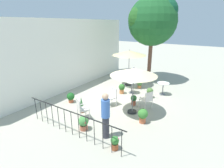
% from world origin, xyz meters
% --- Properties ---
extents(ground_plane, '(60.00, 60.00, 0.00)m').
position_xyz_m(ground_plane, '(0.00, 0.00, 0.00)').
color(ground_plane, '#A8A593').
extents(villa_facade, '(11.72, 0.30, 4.33)m').
position_xyz_m(villa_facade, '(0.00, 3.80, 2.17)').
color(villa_facade, white).
rests_on(villa_facade, ground).
extents(terrace_railing, '(0.03, 4.71, 1.01)m').
position_xyz_m(terrace_railing, '(-3.67, 0.00, 0.68)').
color(terrace_railing, black).
rests_on(terrace_railing, ground).
extents(shade_tree, '(3.47, 3.31, 5.85)m').
position_xyz_m(shade_tree, '(4.55, 0.24, 4.21)').
color(shade_tree, brown).
rests_on(shade_tree, ground).
extents(patio_umbrella_0, '(2.25, 2.25, 2.45)m').
position_xyz_m(patio_umbrella_0, '(2.66, 0.93, 2.21)').
color(patio_umbrella_0, '#2D2D2D').
rests_on(patio_umbrella_0, ground).
extents(patio_umbrella_1, '(2.13, 2.13, 2.25)m').
position_xyz_m(patio_umbrella_1, '(-0.80, -1.10, 2.00)').
color(patio_umbrella_1, '#2D2D2D').
rests_on(patio_umbrella_1, ground).
extents(cafe_table_0, '(0.65, 0.65, 0.73)m').
position_xyz_m(cafe_table_0, '(1.43, 0.07, 0.50)').
color(cafe_table_0, silver).
rests_on(cafe_table_0, ground).
extents(cafe_table_1, '(0.70, 0.70, 0.74)m').
position_xyz_m(cafe_table_1, '(2.23, -1.61, 0.51)').
color(cafe_table_1, white).
rests_on(cafe_table_1, ground).
extents(patio_chair_0, '(0.65, 0.64, 0.91)m').
position_xyz_m(patio_chair_0, '(-0.02, -1.52, 0.53)').
color(patio_chair_0, white).
rests_on(patio_chair_0, ground).
extents(patio_chair_1, '(0.62, 0.63, 0.97)m').
position_xyz_m(patio_chair_1, '(-2.56, 0.53, 0.56)').
color(patio_chair_1, silver).
rests_on(patio_chair_1, ground).
extents(patio_chair_2, '(0.61, 0.62, 0.92)m').
position_xyz_m(patio_chair_2, '(-0.61, 0.17, 0.53)').
color(patio_chair_2, white).
rests_on(patio_chair_2, ground).
extents(potted_plant_0, '(0.32, 0.32, 0.55)m').
position_xyz_m(potted_plant_0, '(-0.02, -0.79, 0.31)').
color(potted_plant_0, '#B6553C').
rests_on(potted_plant_0, ground).
extents(potted_plant_1, '(0.23, 0.23, 0.79)m').
position_xyz_m(potted_plant_1, '(-2.09, 0.94, 0.40)').
color(potted_plant_1, brown).
rests_on(potted_plant_1, ground).
extents(potted_plant_2, '(0.29, 0.29, 0.49)m').
position_xyz_m(potted_plant_2, '(-3.46, -1.80, 0.27)').
color(potted_plant_2, '#A5512C').
rests_on(potted_plant_2, ground).
extents(potted_plant_3, '(0.31, 0.31, 0.46)m').
position_xyz_m(potted_plant_3, '(2.49, 0.02, 0.25)').
color(potted_plant_3, '#CE733D').
rests_on(potted_plant_3, ground).
extents(potted_plant_4, '(0.41, 0.41, 0.60)m').
position_xyz_m(potted_plant_4, '(-3.16, -0.13, 0.32)').
color(potted_plant_4, '#BF6547').
rests_on(potted_plant_4, ground).
extents(potted_plant_5, '(0.41, 0.41, 0.55)m').
position_xyz_m(potted_plant_5, '(-1.56, 2.21, 0.31)').
color(potted_plant_5, '#C2613E').
rests_on(potted_plant_5, ground).
extents(potted_plant_6, '(0.44, 0.44, 0.66)m').
position_xyz_m(potted_plant_6, '(-1.38, -1.90, 0.38)').
color(potted_plant_6, '#BF623D').
rests_on(potted_plant_6, ground).
extents(potted_plant_7, '(0.37, 0.37, 0.61)m').
position_xyz_m(potted_plant_7, '(1.04, 0.54, 0.34)').
color(potted_plant_7, '#BF7342').
rests_on(potted_plant_7, ground).
extents(potted_plant_8, '(0.37, 0.37, 0.60)m').
position_xyz_m(potted_plant_8, '(1.36, -1.14, 0.36)').
color(potted_plant_8, '#97452A').
rests_on(potted_plant_8, ground).
extents(standing_person, '(0.45, 0.45, 1.78)m').
position_xyz_m(standing_person, '(-3.08, -1.16, 0.92)').
color(standing_person, '#33333D').
rests_on(standing_person, ground).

